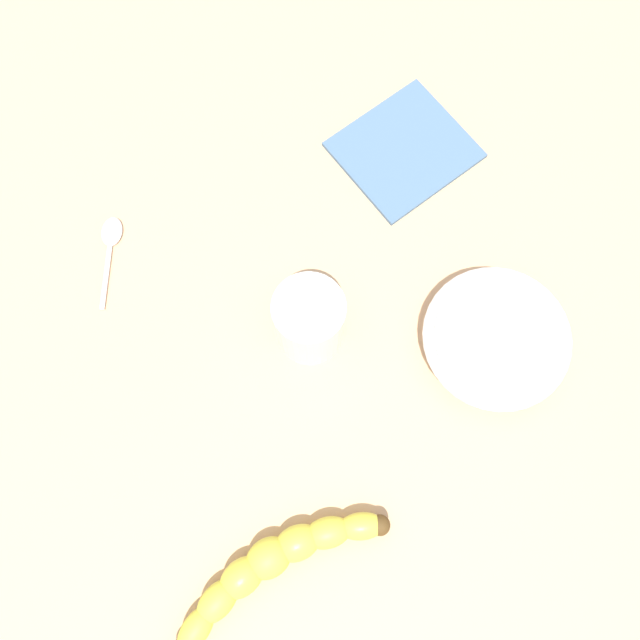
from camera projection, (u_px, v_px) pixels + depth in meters
wooden_tabletop at (308, 376)px, 71.77cm from camera, size 120.00×120.00×3.00cm
banana at (273, 566)px, 63.16cm from camera, size 23.79×8.68×3.85cm
smoothie_glass at (309, 322)px, 66.97cm from camera, size 7.33×7.33×9.93cm
ceramic_bowl at (494, 340)px, 68.74cm from camera, size 15.72×15.72×4.24cm
teaspoon at (111, 237)px, 74.28cm from camera, size 5.31×10.99×0.80cm
folded_napkin at (404, 150)px, 77.47cm from camera, size 18.25×17.32×0.60cm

